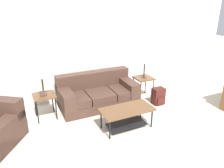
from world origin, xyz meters
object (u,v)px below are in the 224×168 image
(couch, at_px, (98,94))
(coffee_table, at_px, (127,114))
(side_table_right, at_px, (144,80))
(side_table_left, at_px, (44,98))
(table_lamp_right, at_px, (145,58))
(backpack, at_px, (158,96))
(table_lamp_left, at_px, (41,72))

(couch, height_order, coffee_table, couch)
(side_table_right, bearing_deg, side_table_left, 180.00)
(side_table_right, relative_size, table_lamp_right, 0.86)
(side_table_right, distance_m, backpack, 0.63)
(couch, bearing_deg, side_table_right, -3.88)
(side_table_right, distance_m, table_lamp_right, 0.61)
(coffee_table, relative_size, backpack, 2.52)
(coffee_table, distance_m, side_table_left, 1.89)
(couch, bearing_deg, coffee_table, -83.32)
(table_lamp_left, height_order, table_lamp_right, same)
(backpack, bearing_deg, table_lamp_right, 101.90)
(side_table_left, bearing_deg, backpack, -11.12)
(table_lamp_left, bearing_deg, backpack, -11.12)
(coffee_table, distance_m, backpack, 1.44)
(couch, height_order, table_lamp_right, table_lamp_right)
(coffee_table, bearing_deg, side_table_right, 44.83)
(coffee_table, height_order, backpack, coffee_table)
(couch, bearing_deg, table_lamp_right, -3.88)
(couch, bearing_deg, backpack, -23.74)
(table_lamp_left, bearing_deg, table_lamp_right, 0.00)
(coffee_table, distance_m, table_lamp_right, 1.84)
(side_table_right, xyz_separation_m, table_lamp_left, (-2.65, -0.00, 0.61))
(side_table_left, distance_m, backpack, 2.84)
(backpack, bearing_deg, couch, 156.26)
(coffee_table, height_order, table_lamp_left, table_lamp_left)
(side_table_left, xyz_separation_m, table_lamp_right, (2.65, -0.00, 0.61))
(couch, relative_size, side_table_left, 3.42)
(couch, distance_m, side_table_right, 1.35)
(side_table_right, bearing_deg, couch, 176.12)
(side_table_right, height_order, table_lamp_left, table_lamp_left)
(table_lamp_left, distance_m, backpack, 2.96)
(backpack, bearing_deg, side_table_left, 168.88)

